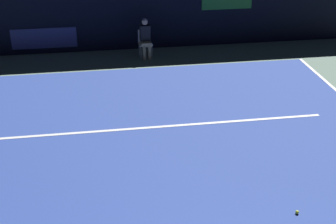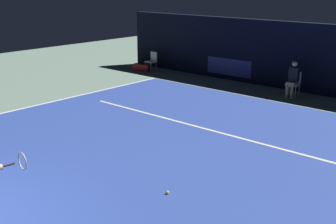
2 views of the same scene
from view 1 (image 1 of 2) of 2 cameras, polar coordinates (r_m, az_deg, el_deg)
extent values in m
plane|color=slate|center=(10.26, -0.16, -7.54)|extent=(33.77, 33.77, 0.00)
cube|color=#2D479E|center=(10.26, -0.16, -7.51)|extent=(11.12, 12.39, 0.01)
cube|color=white|center=(12.10, -1.73, -1.79)|extent=(8.67, 0.10, 0.01)
cube|color=black|center=(17.33, -4.46, 11.55)|extent=(17.02, 0.30, 2.60)
cube|color=navy|center=(17.42, -14.24, 8.33)|extent=(2.20, 0.04, 0.70)
cube|color=#1E6B2D|center=(17.69, 6.88, 12.76)|extent=(1.80, 0.04, 0.60)
cube|color=white|center=(16.63, -2.65, 7.93)|extent=(0.47, 0.43, 0.04)
cube|color=white|center=(16.74, -2.80, 8.89)|extent=(0.42, 0.06, 0.42)
cylinder|color=#B2B2B7|center=(16.51, -3.16, 6.94)|extent=(0.03, 0.03, 0.46)
cylinder|color=#B2B2B7|center=(16.58, -1.88, 7.05)|extent=(0.03, 0.03, 0.46)
cylinder|color=#B2B2B7|center=(16.83, -3.38, 7.32)|extent=(0.03, 0.03, 0.46)
cylinder|color=#B2B2B7|center=(16.89, -2.12, 7.42)|extent=(0.03, 0.03, 0.46)
cube|color=tan|center=(16.54, -2.60, 7.98)|extent=(0.35, 0.42, 0.14)
cylinder|color=tan|center=(16.44, -2.77, 6.87)|extent=(0.11, 0.11, 0.46)
cylinder|color=tan|center=(16.47, -2.15, 6.92)|extent=(0.11, 0.11, 0.46)
cube|color=black|center=(16.55, -2.70, 9.19)|extent=(0.36, 0.24, 0.52)
sphere|color=beige|center=(16.44, -2.73, 10.45)|extent=(0.20, 0.20, 0.20)
cylinder|color=#141933|center=(16.42, -2.74, 10.75)|extent=(0.19, 0.19, 0.04)
sphere|color=#CCE033|center=(9.54, 14.81, -11.21)|extent=(0.07, 0.07, 0.07)
camera|label=2|loc=(9.11, 73.48, -3.16)|focal=48.25mm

